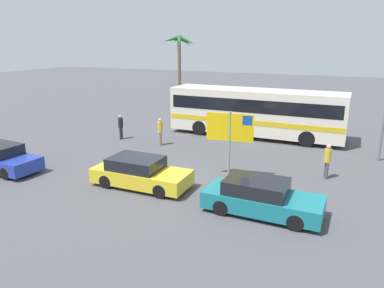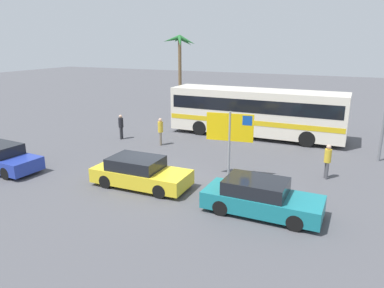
{
  "view_description": "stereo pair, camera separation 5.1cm",
  "coord_description": "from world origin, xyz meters",
  "px_view_note": "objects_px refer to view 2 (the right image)",
  "views": [
    {
      "loc": [
        8.12,
        -13.38,
        6.27
      ],
      "look_at": [
        0.9,
        2.54,
        1.3
      ],
      "focal_mm": 33.88,
      "sensor_mm": 36.0,
      "label": 1
    },
    {
      "loc": [
        8.17,
        -13.36,
        6.27
      ],
      "look_at": [
        0.9,
        2.54,
        1.3
      ],
      "focal_mm": 33.88,
      "sensor_mm": 36.0,
      "label": 2
    }
  ],
  "objects_px": {
    "ferry_sign": "(231,130)",
    "car_teal": "(260,198)",
    "car_blue": "(2,158)",
    "pedestrian_crossing_lot": "(121,125)",
    "car_yellow": "(140,173)",
    "pedestrian_near_sign": "(328,159)",
    "pedestrian_by_bus": "(160,129)",
    "bus_front_coach": "(256,111)"
  },
  "relations": [
    {
      "from": "ferry_sign",
      "to": "car_teal",
      "type": "distance_m",
      "value": 4.21
    },
    {
      "from": "car_blue",
      "to": "pedestrian_crossing_lot",
      "type": "distance_m",
      "value": 7.77
    },
    {
      "from": "car_teal",
      "to": "car_blue",
      "type": "bearing_deg",
      "value": -176.18
    },
    {
      "from": "car_blue",
      "to": "ferry_sign",
      "type": "bearing_deg",
      "value": 23.37
    },
    {
      "from": "ferry_sign",
      "to": "car_yellow",
      "type": "height_order",
      "value": "ferry_sign"
    },
    {
      "from": "car_blue",
      "to": "pedestrian_near_sign",
      "type": "height_order",
      "value": "pedestrian_near_sign"
    },
    {
      "from": "car_yellow",
      "to": "car_teal",
      "type": "relative_size",
      "value": 1.0
    },
    {
      "from": "car_blue",
      "to": "pedestrian_by_bus",
      "type": "bearing_deg",
      "value": 59.47
    },
    {
      "from": "car_yellow",
      "to": "pedestrian_by_bus",
      "type": "xyz_separation_m",
      "value": [
        -2.45,
        6.23,
        0.38
      ]
    },
    {
      "from": "pedestrian_by_bus",
      "to": "pedestrian_near_sign",
      "type": "height_order",
      "value": "pedestrian_by_bus"
    },
    {
      "from": "bus_front_coach",
      "to": "car_yellow",
      "type": "relative_size",
      "value": 2.63
    },
    {
      "from": "ferry_sign",
      "to": "car_teal",
      "type": "bearing_deg",
      "value": -61.63
    },
    {
      "from": "car_yellow",
      "to": "pedestrian_near_sign",
      "type": "distance_m",
      "value": 8.73
    },
    {
      "from": "car_blue",
      "to": "pedestrian_near_sign",
      "type": "xyz_separation_m",
      "value": [
        14.97,
        5.54,
        0.35
      ]
    },
    {
      "from": "car_yellow",
      "to": "pedestrian_by_bus",
      "type": "bearing_deg",
      "value": 110.61
    },
    {
      "from": "ferry_sign",
      "to": "pedestrian_crossing_lot",
      "type": "bearing_deg",
      "value": 149.42
    },
    {
      "from": "car_yellow",
      "to": "car_teal",
      "type": "height_order",
      "value": "same"
    },
    {
      "from": "ferry_sign",
      "to": "bus_front_coach",
      "type": "bearing_deg",
      "value": 88.88
    },
    {
      "from": "car_yellow",
      "to": "car_blue",
      "type": "distance_m",
      "value": 7.55
    },
    {
      "from": "ferry_sign",
      "to": "car_blue",
      "type": "distance_m",
      "value": 11.53
    },
    {
      "from": "car_blue",
      "to": "pedestrian_crossing_lot",
      "type": "xyz_separation_m",
      "value": [
        1.92,
        7.52,
        0.33
      ]
    },
    {
      "from": "car_yellow",
      "to": "car_teal",
      "type": "distance_m",
      "value": 5.58
    },
    {
      "from": "pedestrian_by_bus",
      "to": "car_teal",
      "type": "bearing_deg",
      "value": 106.96
    },
    {
      "from": "pedestrian_by_bus",
      "to": "bus_front_coach",
      "type": "bearing_deg",
      "value": -169.65
    },
    {
      "from": "car_teal",
      "to": "pedestrian_crossing_lot",
      "type": "xyz_separation_m",
      "value": [
        -11.1,
        6.83,
        0.33
      ]
    },
    {
      "from": "car_blue",
      "to": "car_yellow",
      "type": "bearing_deg",
      "value": 12.25
    },
    {
      "from": "car_yellow",
      "to": "pedestrian_by_bus",
      "type": "height_order",
      "value": "pedestrian_by_bus"
    },
    {
      "from": "car_blue",
      "to": "pedestrian_by_bus",
      "type": "distance_m",
      "value": 8.89
    },
    {
      "from": "ferry_sign",
      "to": "pedestrian_crossing_lot",
      "type": "relative_size",
      "value": 1.95
    },
    {
      "from": "pedestrian_by_bus",
      "to": "car_blue",
      "type": "bearing_deg",
      "value": 22.2
    },
    {
      "from": "car_teal",
      "to": "pedestrian_crossing_lot",
      "type": "distance_m",
      "value": 13.04
    },
    {
      "from": "bus_front_coach",
      "to": "pedestrian_crossing_lot",
      "type": "bearing_deg",
      "value": -150.92
    },
    {
      "from": "car_teal",
      "to": "pedestrian_by_bus",
      "type": "xyz_separation_m",
      "value": [
        -8.01,
        6.64,
        0.38
      ]
    },
    {
      "from": "bus_front_coach",
      "to": "pedestrian_crossing_lot",
      "type": "xyz_separation_m",
      "value": [
        -7.89,
        -4.38,
        -0.82
      ]
    },
    {
      "from": "pedestrian_near_sign",
      "to": "pedestrian_crossing_lot",
      "type": "bearing_deg",
      "value": -31.39
    },
    {
      "from": "car_yellow",
      "to": "pedestrian_crossing_lot",
      "type": "xyz_separation_m",
      "value": [
        -5.54,
        6.42,
        0.33
      ]
    },
    {
      "from": "car_yellow",
      "to": "ferry_sign",
      "type": "bearing_deg",
      "value": 38.64
    },
    {
      "from": "bus_front_coach",
      "to": "car_yellow",
      "type": "xyz_separation_m",
      "value": [
        -2.34,
        -10.81,
        -1.15
      ]
    },
    {
      "from": "ferry_sign",
      "to": "car_yellow",
      "type": "xyz_separation_m",
      "value": [
        -3.29,
        -2.71,
        -1.69
      ]
    },
    {
      "from": "pedestrian_near_sign",
      "to": "car_blue",
      "type": "bearing_deg",
      "value": -2.45
    },
    {
      "from": "pedestrian_crossing_lot",
      "to": "car_teal",
      "type": "bearing_deg",
      "value": 142.88
    },
    {
      "from": "car_teal",
      "to": "pedestrian_by_bus",
      "type": "bearing_deg",
      "value": 141.15
    }
  ]
}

